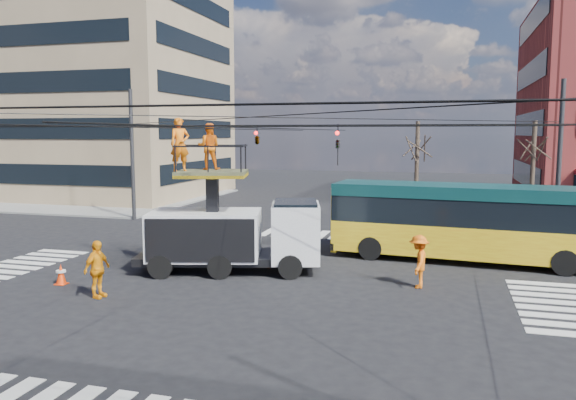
# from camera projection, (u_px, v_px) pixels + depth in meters

# --- Properties ---
(ground) EXTENTS (120.00, 120.00, 0.00)m
(ground) POSITION_uv_depth(u_px,v_px,m) (252.00, 283.00, 20.17)
(ground) COLOR black
(ground) RESTS_ON ground
(sidewalk_nw) EXTENTS (18.00, 18.00, 0.12)m
(sidewalk_nw) POSITION_uv_depth(u_px,v_px,m) (95.00, 198.00, 45.90)
(sidewalk_nw) COLOR slate
(sidewalk_nw) RESTS_ON ground
(crosswalks) EXTENTS (22.40, 22.40, 0.02)m
(crosswalks) POSITION_uv_depth(u_px,v_px,m) (252.00, 282.00, 20.17)
(crosswalks) COLOR silver
(crosswalks) RESTS_ON ground
(building_tower) EXTENTS (18.06, 16.06, 30.00)m
(building_tower) POSITION_uv_depth(u_px,v_px,m) (99.00, 18.00, 47.24)
(building_tower) COLOR #8D7859
(building_tower) RESTS_ON ground
(overhead_network) EXTENTS (24.24, 24.24, 8.00)m
(overhead_network) POSITION_uv_depth(u_px,v_px,m) (253.00, 163.00, 20.07)
(overhead_network) COLOR #2D2D30
(overhead_network) RESTS_ON ground
(tree_a) EXTENTS (2.00, 2.00, 6.00)m
(tree_a) POSITION_uv_depth(u_px,v_px,m) (417.00, 146.00, 31.18)
(tree_a) COLOR #382B21
(tree_a) RESTS_ON ground
(tree_b) EXTENTS (2.00, 2.00, 6.00)m
(tree_b) POSITION_uv_depth(u_px,v_px,m) (534.00, 147.00, 29.56)
(tree_b) COLOR #382B21
(tree_b) RESTS_ON ground
(utility_truck) EXTENTS (7.36, 4.09, 5.92)m
(utility_truck) POSITION_uv_depth(u_px,v_px,m) (233.00, 221.00, 21.65)
(utility_truck) COLOR black
(utility_truck) RESTS_ON ground
(city_bus) EXTENTS (11.67, 3.60, 3.20)m
(city_bus) POSITION_uv_depth(u_px,v_px,m) (472.00, 221.00, 23.29)
(city_bus) COLOR gold
(city_bus) RESTS_ON ground
(traffic_cone) EXTENTS (0.36, 0.36, 0.73)m
(traffic_cone) POSITION_uv_depth(u_px,v_px,m) (61.00, 274.00, 19.92)
(traffic_cone) COLOR #FF390A
(traffic_cone) RESTS_ON ground
(worker_ground) EXTENTS (0.61, 1.16, 1.89)m
(worker_ground) POSITION_uv_depth(u_px,v_px,m) (97.00, 269.00, 18.23)
(worker_ground) COLOR #FFA010
(worker_ground) RESTS_ON ground
(flagger) EXTENTS (0.71, 1.21, 1.85)m
(flagger) POSITION_uv_depth(u_px,v_px,m) (419.00, 261.00, 19.43)
(flagger) COLOR orange
(flagger) RESTS_ON ground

